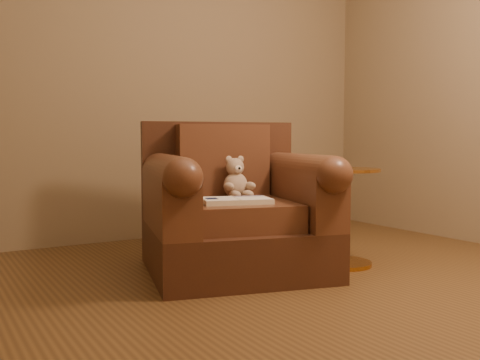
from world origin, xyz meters
TOP-DOWN VIEW (x-y plane):
  - floor at (0.00, 0.00)m, footprint 4.00×4.00m
  - armchair at (-0.05, 0.71)m, footprint 1.23×1.19m
  - teddy_bear at (0.01, 0.78)m, footprint 0.19×0.22m
  - guidebook at (-0.15, 0.51)m, footprint 0.43×0.33m
  - side_table at (0.61, 0.45)m, footprint 0.44×0.44m

SIDE VIEW (x-z plane):
  - floor at x=0.00m, z-range 0.00..0.00m
  - side_table at x=0.61m, z-range 0.02..0.64m
  - armchair at x=-0.05m, z-range -0.10..0.81m
  - guidebook at x=-0.15m, z-range 0.44..0.47m
  - teddy_bear at x=0.01m, z-range 0.40..0.67m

